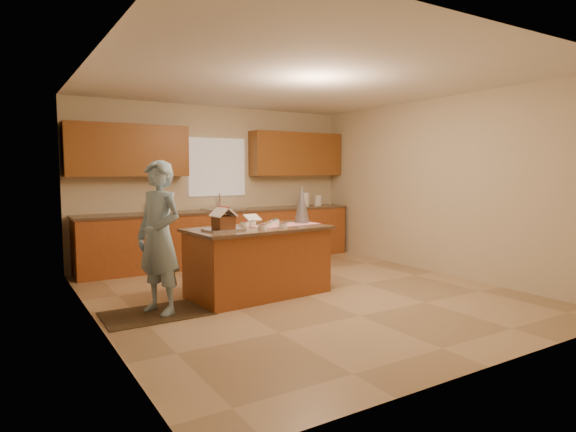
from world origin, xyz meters
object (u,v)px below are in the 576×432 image
object	(u,v)px
island_base	(258,263)
gingerbread_house	(223,220)
tinsel_tree	(302,204)
boy	(159,237)

from	to	relation	value
island_base	gingerbread_house	distance (m)	0.78
tinsel_tree	island_base	bearing A→B (deg)	-171.63
gingerbread_house	tinsel_tree	bearing A→B (deg)	9.01
tinsel_tree	gingerbread_house	world-z (taller)	tinsel_tree
island_base	gingerbread_house	xyz separation A→B (m)	(-0.52, -0.09, 0.58)
tinsel_tree	boy	distance (m)	2.08
boy	gingerbread_house	size ratio (longest dim) A/B	5.91
tinsel_tree	boy	size ratio (longest dim) A/B	0.31
island_base	tinsel_tree	bearing A→B (deg)	3.67
island_base	boy	world-z (taller)	boy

